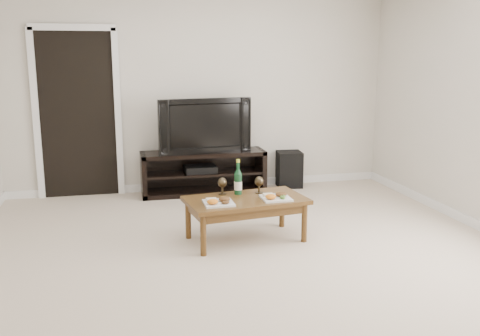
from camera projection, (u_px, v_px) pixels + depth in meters
name	position (u px, v px, depth m)	size (l,w,h in m)	color
floor	(253.00, 265.00, 4.60)	(5.50, 5.50, 0.00)	beige
back_wall	(200.00, 91.00, 6.96)	(5.00, 0.04, 2.60)	beige
doorway	(78.00, 116.00, 6.64)	(0.90, 0.02, 2.05)	black
media_console	(203.00, 172.00, 6.91)	(1.59, 0.45, 0.55)	black
television	(203.00, 125.00, 6.78)	(1.20, 0.16, 0.69)	black
av_receiver	(200.00, 169.00, 6.88)	(0.40, 0.30, 0.08)	black
subwoofer	(289.00, 169.00, 7.27)	(0.32, 0.32, 0.48)	black
coffee_table	(246.00, 219.00, 5.17)	(1.13, 0.62, 0.42)	#503516
plate_left	(219.00, 200.00, 4.92)	(0.27, 0.27, 0.07)	white
plate_right	(276.00, 196.00, 5.09)	(0.27, 0.27, 0.07)	white
wine_bottle	(238.00, 177.00, 5.24)	(0.07, 0.07, 0.35)	#0F391C
goblet_left	(222.00, 186.00, 5.25)	(0.09, 0.09, 0.17)	#382E1E
goblet_right	(259.00, 185.00, 5.30)	(0.09, 0.09, 0.17)	#382E1E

